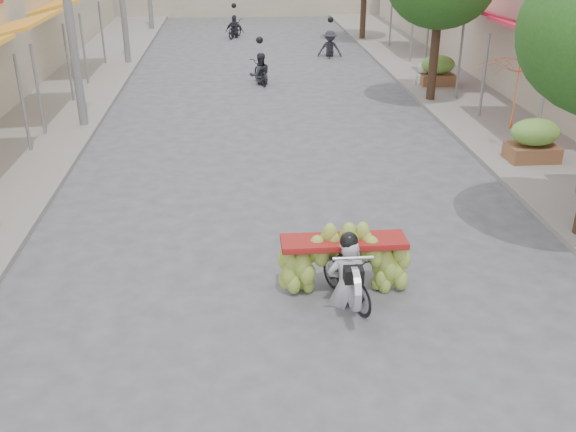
{
  "coord_description": "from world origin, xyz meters",
  "views": [
    {
      "loc": [
        -1.0,
        -6.36,
        5.49
      ],
      "look_at": [
        -0.21,
        3.09,
        1.1
      ],
      "focal_mm": 40.0,
      "sensor_mm": 36.0,
      "label": 1
    }
  ],
  "objects": [
    {
      "name": "bg_motorbike_b",
      "position": [
        3.2,
        22.03,
        0.86
      ],
      "size": [
        1.13,
        1.63,
        1.95
      ],
      "color": "black",
      "rests_on": "ground"
    },
    {
      "name": "banana_motorbike",
      "position": [
        0.62,
        2.32,
        0.71
      ],
      "size": [
        2.2,
        1.76,
        2.1
      ],
      "color": "black",
      "rests_on": "ground"
    },
    {
      "name": "ground",
      "position": [
        0.0,
        0.0,
        0.0
      ],
      "size": [
        120.0,
        120.0,
        0.0
      ],
      "primitive_type": "plane",
      "color": "#56565B",
      "rests_on": "ground"
    },
    {
      "name": "sidewalk_left",
      "position": [
        -7.0,
        15.0,
        0.06
      ],
      "size": [
        4.0,
        60.0,
        0.12
      ],
      "primitive_type": "cube",
      "color": "gray",
      "rests_on": "ground"
    },
    {
      "name": "bg_motorbike_a",
      "position": [
        -0.08,
        17.11,
        0.76
      ],
      "size": [
        0.88,
        1.58,
        1.95
      ],
      "color": "black",
      "rests_on": "ground"
    },
    {
      "name": "pedestrian",
      "position": [
        5.73,
        16.14,
        0.9
      ],
      "size": [
        0.82,
        0.55,
        1.55
      ],
      "rotation": [
        0.0,
        0.0,
        3.27
      ],
      "color": "white",
      "rests_on": "ground"
    },
    {
      "name": "produce_crate_mid",
      "position": [
        6.2,
        8.0,
        0.71
      ],
      "size": [
        1.2,
        0.88,
        1.16
      ],
      "color": "brown",
      "rests_on": "ground"
    },
    {
      "name": "bg_motorbike_c",
      "position": [
        -0.93,
        27.38,
        0.8
      ],
      "size": [
        1.12,
        1.71,
        1.95
      ],
      "color": "black",
      "rests_on": "ground"
    },
    {
      "name": "produce_crate_far",
      "position": [
        6.2,
        16.0,
        0.71
      ],
      "size": [
        1.2,
        0.88,
        1.16
      ],
      "color": "brown",
      "rests_on": "ground"
    },
    {
      "name": "sidewalk_right",
      "position": [
        7.0,
        15.0,
        0.06
      ],
      "size": [
        4.0,
        60.0,
        0.12
      ],
      "primitive_type": "cube",
      "color": "gray",
      "rests_on": "ground"
    },
    {
      "name": "market_umbrella",
      "position": [
        5.93,
        8.8,
        2.52
      ],
      "size": [
        2.51,
        2.51,
        1.85
      ],
      "rotation": [
        0.0,
        0.0,
        -0.27
      ],
      "color": "#DB4E1D",
      "rests_on": "ground"
    }
  ]
}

